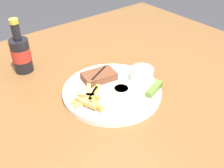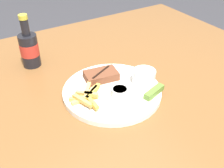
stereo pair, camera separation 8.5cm
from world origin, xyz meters
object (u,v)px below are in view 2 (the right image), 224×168
at_px(dipping_sauce_cup, 120,92).
at_px(pickle_spear, 154,92).
at_px(dinner_plate, 112,91).
at_px(steak_portion, 102,75).
at_px(coleslaw_cup, 144,76).
at_px(fork_utensil, 95,102).
at_px(beer_bottle, 29,48).

distance_m(dipping_sauce_cup, pickle_spear, 0.11).
bearing_deg(dipping_sauce_cup, dinner_plate, 91.94).
relative_size(dinner_plate, steak_portion, 2.66).
bearing_deg(pickle_spear, steak_portion, 119.50).
distance_m(dinner_plate, steak_portion, 0.07).
bearing_deg(pickle_spear, coleslaw_cup, 80.07).
distance_m(dipping_sauce_cup, fork_utensil, 0.08).
relative_size(dipping_sauce_cup, pickle_spear, 0.59).
bearing_deg(fork_utensil, dinner_plate, 0.00).
height_order(coleslaw_cup, pickle_spear, coleslaw_cup).
distance_m(dinner_plate, fork_utensil, 0.09).
relative_size(coleslaw_cup, dipping_sauce_cup, 1.51).
height_order(fork_utensil, beer_bottle, beer_bottle).
height_order(dinner_plate, dipping_sauce_cup, dipping_sauce_cup).
distance_m(pickle_spear, beer_bottle, 0.49).
bearing_deg(fork_utensil, coleslaw_cup, -19.85).
bearing_deg(coleslaw_cup, dinner_plate, 167.54).
bearing_deg(dipping_sauce_cup, fork_utensil, 170.54).
bearing_deg(beer_bottle, pickle_spear, -57.23).
xyz_separation_m(dipping_sauce_cup, beer_bottle, (-0.17, 0.36, 0.04)).
relative_size(dipping_sauce_cup, fork_utensil, 0.40).
bearing_deg(beer_bottle, fork_utensil, -75.93).
distance_m(coleslaw_cup, pickle_spear, 0.07).
relative_size(dinner_plate, fork_utensil, 2.52).
xyz_separation_m(dinner_plate, dipping_sauce_cup, (0.00, -0.05, 0.03)).
height_order(dinner_plate, fork_utensil, fork_utensil).
relative_size(coleslaw_cup, pickle_spear, 0.89).
bearing_deg(beer_bottle, dinner_plate, -62.23).
distance_m(dinner_plate, beer_bottle, 0.36).
relative_size(dinner_plate, coleslaw_cup, 4.22).
xyz_separation_m(pickle_spear, beer_bottle, (-0.27, 0.41, 0.04)).
distance_m(dinner_plate, dipping_sauce_cup, 0.05).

